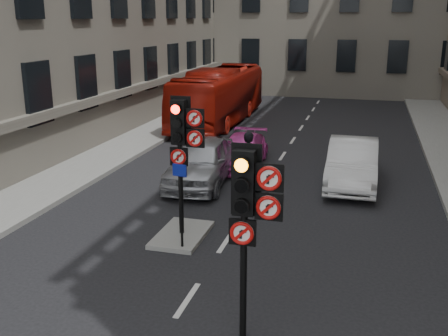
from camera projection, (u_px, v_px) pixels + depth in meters
The scene contains 11 objects.
pavement_left at pixel (103, 154), 21.76m from camera, with size 3.00×50.00×0.16m, color gray.
centre_island at pixel (182, 235), 13.75m from camera, with size 1.20×2.00×0.12m, color gray.
signal_near at pixel (249, 204), 8.65m from camera, with size 0.91×0.40×3.58m.
signal_far at pixel (183, 137), 12.99m from camera, with size 0.91×0.40×3.58m.
car_silver at pixel (202, 161), 18.02m from camera, with size 1.87×4.65×1.58m, color #A1A3A9.
car_white at pixel (352, 163), 17.89m from camera, with size 1.63×4.68×1.54m, color silver.
car_pink at pixel (242, 151), 20.23m from camera, with size 1.63×4.01×1.16m, color #E744B1.
bus_red at pixel (220, 96), 28.34m from camera, with size 2.49×10.62×2.96m, color maroon.
motorcycle at pixel (242, 190), 15.73m from camera, with size 0.52×1.84×1.11m, color black.
motorcyclist at pixel (248, 160), 17.46m from camera, with size 0.71×0.47×1.95m, color black.
info_sign at pixel (181, 194), 12.52m from camera, with size 0.36×0.13×2.11m.
Camera 1 is at (3.25, -6.98, 5.54)m, focal length 42.00 mm.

